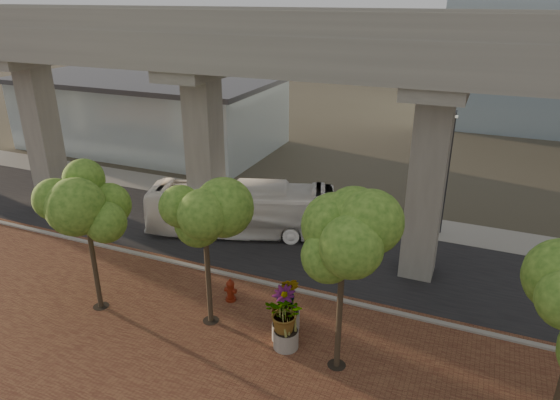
% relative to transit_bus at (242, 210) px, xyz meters
% --- Properties ---
extents(ground, '(160.00, 160.00, 0.00)m').
position_rel_transit_bus_xyz_m(ground, '(4.06, -2.54, -1.52)').
color(ground, '#3C392C').
rests_on(ground, ground).
extents(brick_plaza, '(70.00, 13.00, 0.06)m').
position_rel_transit_bus_xyz_m(brick_plaza, '(4.06, -10.54, -1.49)').
color(brick_plaza, brown).
rests_on(brick_plaza, ground).
extents(asphalt_road, '(90.00, 8.00, 0.04)m').
position_rel_transit_bus_xyz_m(asphalt_road, '(4.06, -0.54, -1.50)').
color(asphalt_road, black).
rests_on(asphalt_road, ground).
extents(curb_strip, '(70.00, 0.25, 0.16)m').
position_rel_transit_bus_xyz_m(curb_strip, '(4.06, -4.54, -1.44)').
color(curb_strip, gray).
rests_on(curb_strip, ground).
extents(far_sidewalk, '(90.00, 3.00, 0.06)m').
position_rel_transit_bus_xyz_m(far_sidewalk, '(4.06, 4.96, -1.49)').
color(far_sidewalk, gray).
rests_on(far_sidewalk, ground).
extents(transit_viaduct, '(72.00, 5.60, 12.40)m').
position_rel_transit_bus_xyz_m(transit_viaduct, '(4.06, -0.54, 5.77)').
color(transit_viaduct, '#99968B').
rests_on(transit_viaduct, ground).
extents(station_pavilion, '(23.00, 13.00, 6.30)m').
position_rel_transit_bus_xyz_m(station_pavilion, '(-15.94, 13.46, 1.70)').
color(station_pavilion, silver).
rests_on(station_pavilion, ground).
extents(transit_bus, '(11.17, 5.84, 3.04)m').
position_rel_transit_bus_xyz_m(transit_bus, '(0.00, 0.00, 0.00)').
color(transit_bus, white).
rests_on(transit_bus, ground).
extents(fire_hydrant, '(0.55, 0.49, 1.10)m').
position_rel_transit_bus_xyz_m(fire_hydrant, '(2.62, -6.41, -0.93)').
color(fire_hydrant, maroon).
rests_on(fire_hydrant, ground).
extents(planter_front, '(2.22, 2.22, 2.44)m').
position_rel_transit_bus_xyz_m(planter_front, '(6.17, -8.46, 0.02)').
color(planter_front, gray).
rests_on(planter_front, ground).
extents(planter_right, '(2.26, 2.26, 2.41)m').
position_rel_transit_bus_xyz_m(planter_right, '(5.89, -8.05, -0.00)').
color(planter_right, gray).
rests_on(planter_right, ground).
extents(planter_left, '(2.28, 2.28, 2.51)m').
position_rel_transit_bus_xyz_m(planter_left, '(5.76, -7.29, 0.06)').
color(planter_left, '#B0AC9F').
rests_on(planter_left, ground).
extents(street_tree_far_west, '(4.07, 4.07, 6.64)m').
position_rel_transit_bus_xyz_m(street_tree_far_west, '(-2.53, -9.12, 3.30)').
color(street_tree_far_west, '#473728').
rests_on(street_tree_far_west, ground).
extents(street_tree_near_west, '(3.60, 3.60, 6.50)m').
position_rel_transit_bus_xyz_m(street_tree_near_west, '(2.56, -8.11, 3.38)').
color(street_tree_near_west, '#473728').
rests_on(street_tree_near_west, ground).
extents(street_tree_near_east, '(4.26, 4.26, 7.16)m').
position_rel_transit_bus_xyz_m(street_tree_near_east, '(8.34, -8.69, 3.74)').
color(street_tree_near_east, '#473728').
rests_on(street_tree_near_east, ground).
extents(streetlamp_west, '(0.43, 1.26, 8.72)m').
position_rel_transit_bus_xyz_m(streetlamp_west, '(-3.92, 4.84, 3.57)').
color(streetlamp_west, '#29292D').
rests_on(streetlamp_west, ground).
extents(streetlamp_east, '(0.36, 1.05, 7.27)m').
position_rel_transit_bus_xyz_m(streetlamp_east, '(10.62, 4.47, 2.73)').
color(streetlamp_east, '#2B2B30').
rests_on(streetlamp_east, ground).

